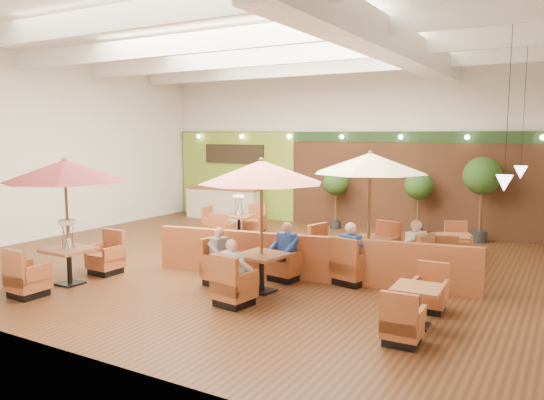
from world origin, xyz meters
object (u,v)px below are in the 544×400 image
Objects in this scene: booth_divider at (307,258)px; table_0 at (66,189)px; topiary_0 at (336,185)px; diner_0 at (234,265)px; table_2 at (370,191)px; table_4 at (417,307)px; service_counter at (224,203)px; diner_2 at (221,250)px; diner_4 at (414,244)px; table_1 at (259,196)px; diner_3 at (352,248)px; diner_1 at (285,246)px; topiary_1 at (419,188)px; table_5 at (450,250)px; topiary_2 at (482,179)px; table_3 at (232,223)px.

booth_divider is 5.24m from table_0.
topiary_0 is at bearing 98.03° from booth_divider.
topiary_0 reaches higher than diner_0.
table_4 is at bearing -44.08° from table_2.
service_counter is 1.31× the size of table_4.
diner_2 is 4.15m from diner_4.
table_1 is at bearing -78.59° from topiary_0.
diner_3 is (5.12, 2.97, -1.24)m from table_0.
diner_1 is 2.78m from diner_4.
table_4 is at bearing -39.54° from service_counter.
table_0 is (-4.18, -2.76, 1.53)m from booth_divider.
diner_2 is at bearing 172.64° from table_4.
table_0 is 10.23m from topiary_1.
diner_4 is at bearing -76.41° from topiary_1.
table_5 is 5.45m from topiary_0.
table_1 reaches higher than topiary_1.
diner_1 is (-2.99, -6.39, -1.10)m from topiary_2.
topiary_0 is 2.74m from topiary_1.
diner_0 is at bearing -64.99° from table_3.
diner_2 is 0.88× the size of diner_3.
topiary_2 is at bearing 75.43° from table_1.
table_0 is 1.35× the size of topiary_0.
diner_1 is (-1.36, -1.44, -1.12)m from table_2.
booth_divider is at bearing -136.64° from diner_1.
service_counter is 1.11× the size of table_1.
service_counter is at bearing 137.30° from table_1.
table_5 is at bearing 42.87° from booth_divider.
table_0 is 1.07× the size of topiary_2.
table_3 is 3.27× the size of diner_2.
table_0 is 7.27m from table_4.
table_4 is at bearing 173.69° from diner_1.
service_counter is 10.09m from diner_0.
table_0 is at bearing -129.52° from table_2.
table_0 reaches higher than diner_4.
table_0 is 3.10× the size of diner_3.
diner_0 is at bearing -53.94° from service_counter.
topiary_1 is 2.35× the size of diner_4.
diner_1 is at bearing 143.56° from diner_4.
diner_4 is (1.02, 1.02, -0.00)m from diner_3.
table_5 is 4.34m from diner_1.
diner_1 is (-0.42, -0.21, 0.27)m from booth_divider.
table_2 reaches higher than table_0.
table_2 is (5.12, 3.99, -0.14)m from table_0.
diner_0 is (3.63, -5.30, 0.31)m from table_3.
diner_4 is at bearing 57.46° from diner_3.
diner_1 is at bearing -120.70° from table_2.
topiary_1 is 5.14m from diner_4.
table_0 is 4.02m from diner_0.
table_3 is 7.43m from topiary_2.
topiary_2 is 2.90× the size of diner_4.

